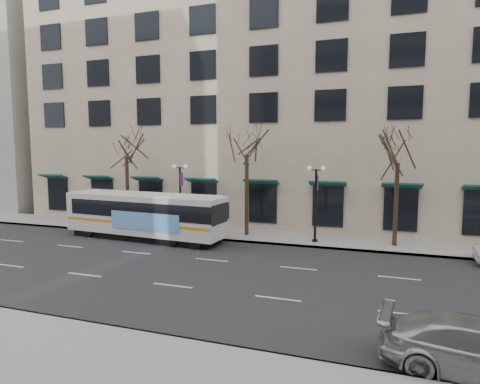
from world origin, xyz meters
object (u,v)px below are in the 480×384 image
at_px(lamp_post_left, 180,195).
at_px(city_bus, 145,214).
at_px(tree_far_right, 398,147).
at_px(tree_far_mid, 247,141).
at_px(lamp_post_right, 316,200).
at_px(tree_far_left, 126,144).

distance_m(lamp_post_left, city_bus, 3.09).
bearing_deg(lamp_post_left, tree_far_right, 2.29).
height_order(tree_far_mid, lamp_post_left, tree_far_mid).
relative_size(lamp_post_right, city_bus, 0.43).
relative_size(tree_far_mid, lamp_post_left, 1.64).
bearing_deg(lamp_post_right, tree_far_left, 177.71).
height_order(tree_far_left, city_bus, tree_far_left).
xyz_separation_m(lamp_post_left, lamp_post_right, (10.00, 0.00, 0.00)).
relative_size(tree_far_right, lamp_post_left, 1.55).
relative_size(lamp_post_left, city_bus, 0.43).
bearing_deg(city_bus, tree_far_right, 15.11).
bearing_deg(lamp_post_left, tree_far_left, 173.17).
bearing_deg(tree_far_mid, city_bus, -155.23).
height_order(tree_far_mid, tree_far_right, tree_far_mid).
bearing_deg(tree_far_left, tree_far_right, 0.00).
distance_m(tree_far_mid, lamp_post_right, 6.41).
height_order(tree_far_left, tree_far_mid, tree_far_mid).
bearing_deg(city_bus, tree_far_left, 143.88).
height_order(lamp_post_left, lamp_post_right, same).
bearing_deg(lamp_post_left, lamp_post_right, 0.00).
xyz_separation_m(lamp_post_right, city_bus, (-11.53, -2.41, -1.17)).
relative_size(tree_far_left, tree_far_mid, 0.98).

